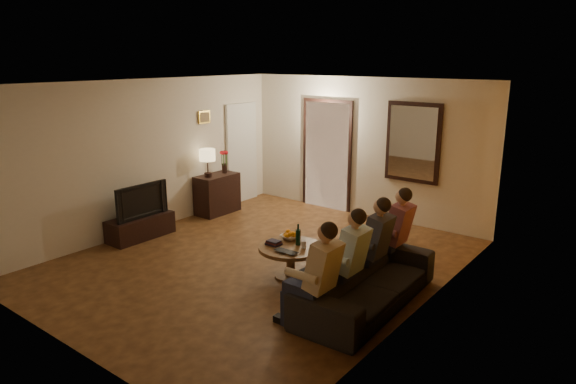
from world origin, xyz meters
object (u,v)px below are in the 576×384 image
Objects in this scene: person_c at (373,250)px; dog at (329,258)px; wine_bottle at (298,234)px; laptop at (284,253)px; bowl at (290,237)px; person_a at (318,282)px; tv_stand at (141,227)px; tv at (138,200)px; coffee_table at (291,262)px; person_d at (394,237)px; sofa at (367,280)px; person_b at (348,265)px; table_lamp at (208,163)px; dresser at (217,194)px.

person_c reaches higher than dog.
person_c reaches higher than wine_bottle.
bowl is at bearing 118.17° from laptop.
wine_bottle reaches higher than dog.
person_a is 3.87× the size of wine_bottle.
laptop is at bearing -0.01° from tv_stand.
dog reaches higher than tv_stand.
tv is 2.83m from bowl.
person_a is 1.54m from coffee_table.
person_d is 1.44m from bowl.
person_a is 1.51m from dog.
person_a is 3.65× the size of laptop.
person_d is at bearing 4.32° from sofa.
person_a is at bearing -90.00° from person_b.
person_c is 3.65× the size of laptop.
person_a is at bearing -9.77° from tv_stand.
person_b is 1.20m from person_d.
table_lamp reaches higher than tv.
person_d is (4.09, 1.10, 0.41)m from tv_stand.
tv is 0.82× the size of person_a.
dog reaches higher than laptop.
wine_bottle is (3.01, -1.20, -0.42)m from table_lamp.
sofa is 0.42m from person_c.
person_b is 1.25m from coffee_table.
wine_bottle is (3.01, 0.38, 0.42)m from tv_stand.
person_a is 1.80m from person_d.
person_b and person_d have the same top height.
tv is 3.00m from coffee_table.
tv reaches higher than dresser.
tv is 0.82× the size of person_d.
tv_stand is 2.00× the size of dog.
tv_stand is at bearing 0.00° from tv.
bowl is (-1.31, 1.20, -0.12)m from person_a.
sofa is at bearing -71.57° from person_c.
person_b is 1.04m from laptop.
tv is at bearing -172.81° from wine_bottle.
table_lamp is (0.00, -0.22, 0.65)m from dresser.
dresser is 4.52m from person_b.
tv_stand is 3.61× the size of wine_bottle.
tv_stand is 4.20m from sofa.
dresser is at bearing 90.00° from tv_stand.
table_lamp reaches higher than dog.
bowl reaches higher than tv_stand.
bowl is (2.78, -1.30, 0.10)m from dresser.
bowl is (-1.31, -0.60, -0.12)m from person_d.
tv_stand is 3.40× the size of laptop.
tv is at bearing -169.81° from bowl.
dog is 1.70× the size of laptop.
dog is (-0.71, -0.51, -0.32)m from person_d.
person_c is 1.21m from coffee_table.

